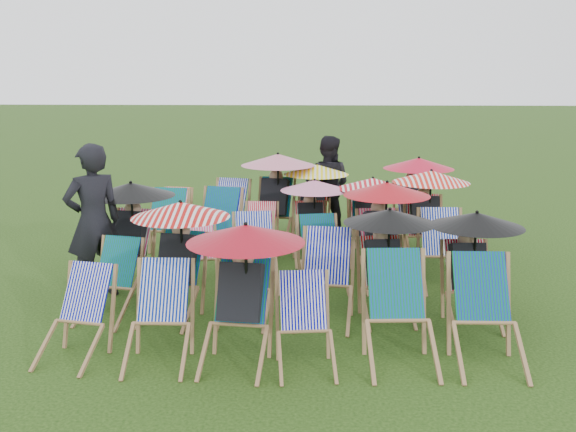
{
  "coord_description": "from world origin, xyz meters",
  "views": [
    {
      "loc": [
        0.38,
        -7.89,
        2.69
      ],
      "look_at": [
        0.02,
        0.17,
        0.9
      ],
      "focal_mm": 40.0,
      "sensor_mm": 36.0,
      "label": 1
    }
  ],
  "objects_px": {
    "person_rear": "(327,185)",
    "deckchair_5": "(487,315)",
    "deckchair_0": "(75,316)",
    "person_left": "(93,222)",
    "deckchair_29": "(417,198)"
  },
  "relations": [
    {
      "from": "person_rear",
      "to": "deckchair_5",
      "type": "bearing_deg",
      "value": 121.29
    },
    {
      "from": "deckchair_5",
      "to": "person_rear",
      "type": "distance_m",
      "value": 5.26
    },
    {
      "from": "deckchair_0",
      "to": "person_left",
      "type": "xyz_separation_m",
      "value": [
        -0.38,
        1.74,
        0.52
      ]
    },
    {
      "from": "deckchair_0",
      "to": "deckchair_5",
      "type": "height_order",
      "value": "deckchair_5"
    },
    {
      "from": "deckchair_29",
      "to": "person_left",
      "type": "xyz_separation_m",
      "value": [
        -4.32,
        -2.91,
        0.23
      ]
    },
    {
      "from": "deckchair_0",
      "to": "person_left",
      "type": "height_order",
      "value": "person_left"
    },
    {
      "from": "deckchair_0",
      "to": "person_rear",
      "type": "bearing_deg",
      "value": 75.21
    },
    {
      "from": "deckchair_29",
      "to": "person_rear",
      "type": "relative_size",
      "value": 0.81
    },
    {
      "from": "person_rear",
      "to": "deckchair_0",
      "type": "bearing_deg",
      "value": 79.59
    },
    {
      "from": "deckchair_0",
      "to": "person_rear",
      "type": "distance_m",
      "value": 5.68
    },
    {
      "from": "deckchair_0",
      "to": "deckchair_5",
      "type": "xyz_separation_m",
      "value": [
        3.9,
        0.02,
        0.07
      ]
    },
    {
      "from": "deckchair_29",
      "to": "person_rear",
      "type": "bearing_deg",
      "value": 153.67
    },
    {
      "from": "deckchair_5",
      "to": "person_left",
      "type": "height_order",
      "value": "person_left"
    },
    {
      "from": "deckchair_0",
      "to": "person_rear",
      "type": "xyz_separation_m",
      "value": [
        2.49,
        5.08,
        0.42
      ]
    },
    {
      "from": "deckchair_0",
      "to": "deckchair_5",
      "type": "distance_m",
      "value": 3.9
    }
  ]
}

